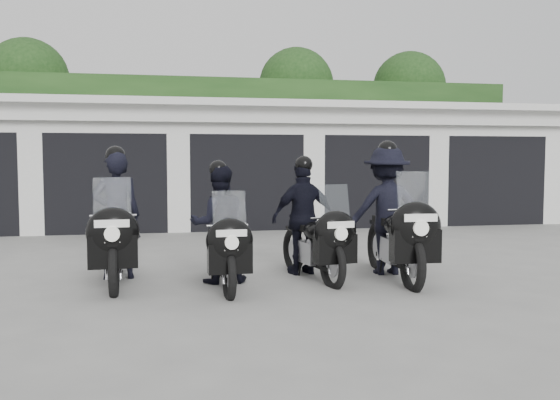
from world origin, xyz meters
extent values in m
plane|color=gray|center=(0.00, 0.00, 0.00)|extent=(80.00, 80.00, 0.00)
cube|color=silver|center=(0.00, 8.50, 1.40)|extent=(16.00, 6.00, 2.80)
cube|color=silver|center=(0.00, 8.30, 2.88)|extent=(16.40, 6.80, 0.16)
cube|color=silver|center=(0.00, 5.25, 2.65)|extent=(16.40, 0.12, 0.40)
cube|color=black|center=(0.00, 5.48, 0.12)|extent=(16.00, 0.06, 0.24)
cube|color=silver|center=(-4.65, 5.65, 1.40)|extent=(0.50, 0.50, 2.80)
cube|color=black|center=(-3.10, 6.70, 1.10)|extent=(2.60, 2.60, 2.20)
cube|color=silver|center=(-3.10, 5.65, 2.50)|extent=(2.60, 0.50, 0.60)
cube|color=silver|center=(-1.55, 5.65, 1.40)|extent=(0.50, 0.50, 2.80)
cube|color=black|center=(0.00, 6.70, 1.10)|extent=(2.60, 2.60, 2.20)
cube|color=silver|center=(0.00, 5.65, 2.50)|extent=(2.60, 0.50, 0.60)
cube|color=silver|center=(1.55, 5.65, 1.40)|extent=(0.50, 0.50, 2.80)
cube|color=black|center=(3.10, 6.70, 1.10)|extent=(2.60, 2.60, 2.20)
cube|color=silver|center=(3.10, 5.65, 2.50)|extent=(2.60, 0.50, 0.60)
cube|color=silver|center=(4.65, 5.65, 1.40)|extent=(0.50, 0.50, 2.80)
cube|color=black|center=(6.20, 6.70, 1.10)|extent=(2.60, 2.60, 2.20)
cube|color=silver|center=(6.20, 5.65, 2.50)|extent=(2.60, 0.50, 0.60)
cube|color=silver|center=(7.75, 5.65, 1.40)|extent=(0.50, 0.50, 2.80)
cube|color=#183613|center=(0.00, 12.50, 2.15)|extent=(20.00, 2.00, 4.30)
sphere|color=#183613|center=(-6.50, 14.00, 4.40)|extent=(2.80, 2.80, 2.80)
cylinder|color=black|center=(-6.50, 14.00, 1.65)|extent=(0.24, 0.24, 3.30)
sphere|color=#183613|center=(3.00, 14.00, 4.40)|extent=(2.80, 2.80, 2.80)
cylinder|color=black|center=(3.00, 14.00, 1.65)|extent=(0.24, 0.24, 3.30)
sphere|color=#183613|center=(7.50, 14.00, 4.40)|extent=(2.80, 2.80, 2.80)
cylinder|color=black|center=(7.50, 14.00, 1.65)|extent=(0.24, 0.24, 3.30)
torus|color=black|center=(-2.45, -0.59, 0.31)|extent=(0.14, 0.73, 0.73)
torus|color=black|center=(-2.51, 0.84, 0.31)|extent=(0.14, 0.73, 0.73)
cube|color=#AAAAAF|center=(-2.48, 0.14, 0.38)|extent=(0.28, 0.56, 0.32)
cube|color=black|center=(-2.48, 0.12, 0.22)|extent=(0.13, 1.29, 0.06)
ellipsoid|color=black|center=(-2.47, -0.03, 0.72)|extent=(0.34, 0.58, 0.29)
cube|color=black|center=(-2.49, 0.40, 0.74)|extent=(0.28, 0.56, 0.10)
ellipsoid|color=black|center=(-2.45, -0.67, 0.78)|extent=(0.64, 0.35, 0.60)
cube|color=black|center=(-2.45, -0.67, 0.55)|extent=(0.58, 0.24, 0.40)
cube|color=#B2BFC6|center=(-2.45, -0.64, 1.17)|extent=(0.44, 0.13, 0.51)
cylinder|color=silver|center=(-2.45, -0.47, 0.95)|extent=(0.56, 0.05, 0.03)
cube|color=white|center=(-2.44, -0.84, 0.89)|extent=(0.40, 0.03, 0.09)
cube|color=white|center=(-2.44, -0.81, 0.72)|extent=(0.18, 0.02, 0.10)
imported|color=black|center=(-2.49, 0.42, 0.87)|extent=(0.65, 0.44, 1.74)
sphere|color=black|center=(-2.49, 0.42, 1.69)|extent=(0.27, 0.27, 0.27)
torus|color=black|center=(-1.10, -1.01, 0.28)|extent=(0.13, 0.65, 0.65)
torus|color=black|center=(-1.16, 0.27, 0.28)|extent=(0.13, 0.65, 0.65)
cube|color=#AAAAAF|center=(-1.13, -0.35, 0.34)|extent=(0.25, 0.50, 0.28)
cube|color=black|center=(-1.13, -0.37, 0.20)|extent=(0.13, 1.16, 0.05)
ellipsoid|color=black|center=(-1.12, -0.50, 0.64)|extent=(0.31, 0.52, 0.26)
cube|color=black|center=(-1.14, -0.12, 0.66)|extent=(0.25, 0.50, 0.09)
ellipsoid|color=black|center=(-1.09, -1.08, 0.69)|extent=(0.57, 0.32, 0.53)
cube|color=black|center=(-1.09, -1.08, 0.49)|extent=(0.52, 0.22, 0.36)
cube|color=#B2BFC6|center=(-1.09, -1.05, 1.05)|extent=(0.40, 0.12, 0.45)
cylinder|color=silver|center=(-1.10, -0.90, 0.85)|extent=(0.50, 0.05, 0.02)
cube|color=white|center=(-1.09, -1.23, 0.80)|extent=(0.36, 0.03, 0.08)
cube|color=white|center=(-1.09, -1.20, 0.64)|extent=(0.16, 0.02, 0.09)
imported|color=black|center=(-1.14, -0.10, 0.78)|extent=(0.78, 0.63, 1.56)
sphere|color=black|center=(-1.14, -0.10, 1.51)|extent=(0.24, 0.24, 0.24)
torus|color=black|center=(0.27, -0.67, 0.29)|extent=(0.22, 0.68, 0.67)
torus|color=black|center=(0.04, 0.64, 0.29)|extent=(0.22, 0.68, 0.67)
cube|color=#AAAAAF|center=(0.15, 0.00, 0.35)|extent=(0.33, 0.54, 0.29)
cube|color=black|center=(0.15, -0.01, 0.20)|extent=(0.29, 1.19, 0.06)
ellipsoid|color=black|center=(0.18, -0.15, 0.66)|extent=(0.39, 0.58, 0.27)
cube|color=black|center=(0.11, 0.24, 0.68)|extent=(0.33, 0.54, 0.09)
ellipsoid|color=black|center=(0.28, -0.74, 0.72)|extent=(0.63, 0.40, 0.55)
cube|color=black|center=(0.28, -0.74, 0.51)|extent=(0.56, 0.29, 0.37)
cube|color=#B2BFC6|center=(0.28, -0.71, 1.09)|extent=(0.42, 0.18, 0.47)
cylinder|color=silver|center=(0.25, -0.56, 0.88)|extent=(0.51, 0.12, 0.03)
cube|color=white|center=(0.31, -0.89, 0.83)|extent=(0.37, 0.08, 0.08)
cube|color=white|center=(0.31, -0.87, 0.66)|extent=(0.17, 0.04, 0.09)
imported|color=black|center=(0.10, 0.26, 0.81)|extent=(1.03, 0.70, 1.62)
sphere|color=black|center=(0.10, 0.26, 1.57)|extent=(0.25, 0.25, 0.25)
torus|color=black|center=(1.22, -1.00, 0.32)|extent=(0.15, 0.76, 0.76)
torus|color=black|center=(1.30, 0.50, 0.32)|extent=(0.15, 0.76, 0.76)
cube|color=#AAAAAF|center=(1.26, -0.23, 0.39)|extent=(0.30, 0.59, 0.33)
cube|color=black|center=(1.26, -0.25, 0.23)|extent=(0.15, 1.35, 0.06)
ellipsoid|color=black|center=(1.25, -0.41, 0.75)|extent=(0.37, 0.62, 0.30)
cube|color=black|center=(1.27, 0.04, 0.77)|extent=(0.30, 0.59, 0.10)
ellipsoid|color=black|center=(1.22, -1.08, 0.81)|extent=(0.67, 0.38, 0.62)
cube|color=black|center=(1.22, -1.08, 0.57)|extent=(0.61, 0.26, 0.42)
cube|color=#B2BFC6|center=(1.22, -1.05, 1.23)|extent=(0.46, 0.14, 0.53)
cylinder|color=silver|center=(1.23, -0.87, 1.00)|extent=(0.58, 0.06, 0.03)
cube|color=white|center=(1.21, -1.26, 0.94)|extent=(0.42, 0.04, 0.09)
cube|color=white|center=(1.21, -1.23, 0.75)|extent=(0.19, 0.03, 0.10)
imported|color=black|center=(1.28, 0.06, 0.91)|extent=(1.21, 0.67, 1.82)
sphere|color=black|center=(1.28, 0.06, 1.77)|extent=(0.28, 0.28, 0.28)
camera|label=1|loc=(-1.80, -7.93, 1.65)|focal=38.00mm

